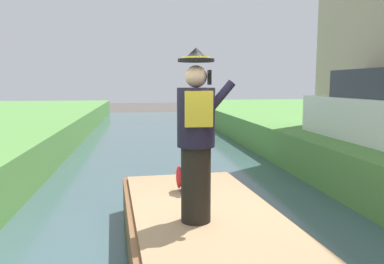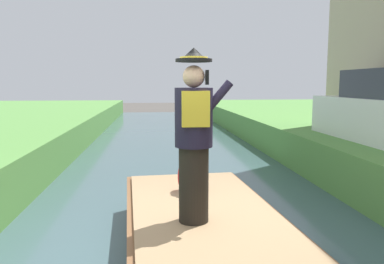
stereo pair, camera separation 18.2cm
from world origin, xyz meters
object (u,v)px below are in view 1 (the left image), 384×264
at_px(person_pirate, 196,137).
at_px(parrot_plush, 189,174).
at_px(boat, 207,239).
at_px(parked_car_white, 383,111).

distance_m(person_pirate, parrot_plush, 1.36).
bearing_deg(boat, parrot_plush, 94.95).
xyz_separation_m(person_pirate, parked_car_white, (4.55, 3.46, -0.02)).
xyz_separation_m(parrot_plush, parked_car_white, (4.47, 2.29, 0.66)).
distance_m(boat, parrot_plush, 1.09).
distance_m(boat, parked_car_white, 5.58).
bearing_deg(parrot_plush, boat, -85.05).
xyz_separation_m(boat, parrot_plush, (-0.08, 0.94, 0.55)).
bearing_deg(parked_car_white, person_pirate, -142.73).
bearing_deg(person_pirate, parrot_plush, 68.97).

